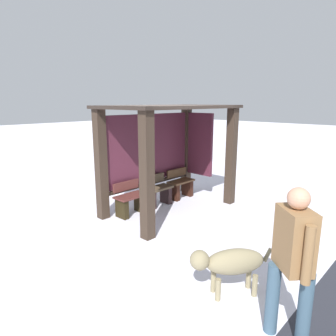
# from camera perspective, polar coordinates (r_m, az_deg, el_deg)

# --- Properties ---
(ground_plane) EXTENTS (60.00, 60.00, 0.00)m
(ground_plane) POSITION_cam_1_polar(r_m,az_deg,el_deg) (7.03, 0.50, -7.92)
(ground_plane) COLOR white
(bus_shelter) EXTENTS (3.05, 1.74, 2.38)m
(bus_shelter) POSITION_cam_1_polar(r_m,az_deg,el_deg) (6.88, -0.18, 5.33)
(bus_shelter) COLOR #34271E
(bus_shelter) RESTS_ON ground
(bench_left_inside) EXTENTS (0.73, 0.39, 0.73)m
(bench_left_inside) POSITION_cam_1_polar(r_m,az_deg,el_deg) (6.70, -7.10, -6.33)
(bench_left_inside) COLOR #572A26
(bench_left_inside) RESTS_ON ground
(bench_center_inside) EXTENTS (0.73, 0.36, 0.74)m
(bench_center_inside) POSITION_cam_1_polar(r_m,az_deg,el_deg) (7.21, -1.99, -4.73)
(bench_center_inside) COLOR #4A3C2B
(bench_center_inside) RESTS_ON ground
(bench_right_inside) EXTENTS (0.73, 0.35, 0.75)m
(bench_right_inside) POSITION_cam_1_polar(r_m,az_deg,el_deg) (7.78, 2.39, -3.40)
(bench_right_inside) COLOR brown
(bench_right_inside) RESTS_ON ground
(person_walking) EXTENTS (0.47, 0.51, 1.66)m
(person_walking) POSITION_cam_1_polar(r_m,az_deg,el_deg) (3.36, 22.75, -14.87)
(person_walking) COLOR olive
(person_walking) RESTS_ON ground
(dog) EXTENTS (0.93, 0.75, 0.65)m
(dog) POSITION_cam_1_polar(r_m,az_deg,el_deg) (4.07, 11.67, -17.25)
(dog) COLOR gray
(dog) RESTS_ON ground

